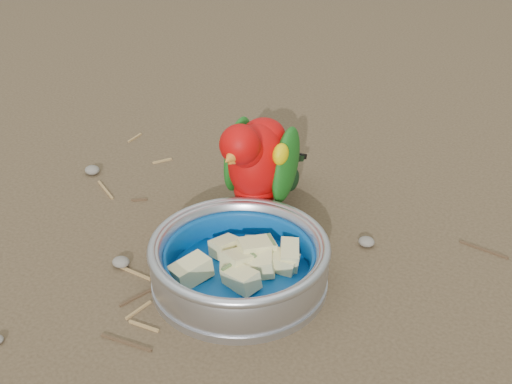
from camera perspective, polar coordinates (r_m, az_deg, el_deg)
The scene contains 6 objects.
ground at distance 0.87m, azimuth -5.66°, elevation -8.24°, with size 60.00×60.00×0.00m, color #4F3E29.
food_bowl at distance 0.88m, azimuth -1.32°, elevation -6.98°, with size 0.22×0.22×0.02m, color #B2B2BA.
bowl_wall at distance 0.86m, azimuth -1.34°, elevation -5.42°, with size 0.22×0.22×0.04m, color #B2B2BA, non-canonical shape.
fruit_wedges at distance 0.87m, azimuth -1.34°, elevation -5.79°, with size 0.13×0.13×0.03m, color beige, non-canonical shape.
lory_parrot at distance 0.96m, azimuth 0.11°, elevation 1.72°, with size 0.10×0.20×0.16m, color #B90605, non-canonical shape.
ground_debris at distance 0.91m, azimuth -6.17°, elevation -6.22°, with size 0.90×0.80×0.01m, color #9F7945, non-canonical shape.
Camera 1 is at (0.38, -0.56, 0.55)m, focal length 50.00 mm.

